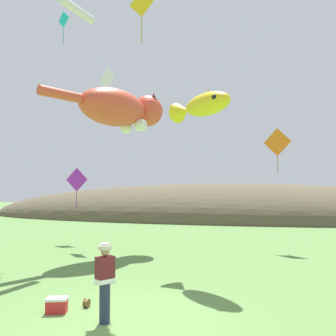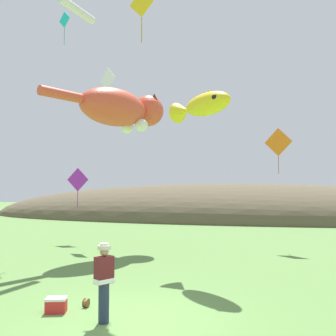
{
  "view_description": "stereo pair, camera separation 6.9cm",
  "coord_description": "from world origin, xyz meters",
  "px_view_note": "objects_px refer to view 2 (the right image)",
  "views": [
    {
      "loc": [
        2.88,
        -8.22,
        3.03
      ],
      "look_at": [
        0.0,
        4.0,
        3.69
      ],
      "focal_mm": 40.0,
      "sensor_mm": 36.0,
      "label": 1
    },
    {
      "loc": [
        2.94,
        -8.21,
        3.03
      ],
      "look_at": [
        0.0,
        4.0,
        3.69
      ],
      "focal_mm": 40.0,
      "sensor_mm": 36.0,
      "label": 2
    }
  ],
  "objects_px": {
    "kite_diamond_gold": "(142,4)",
    "kite_diamond_teal": "(65,20)",
    "festival_attendant": "(104,280)",
    "kite_diamond_violet": "(78,180)",
    "kite_giant_cat": "(122,109)",
    "picnic_cooler": "(56,305)",
    "kite_tube_streamer": "(77,10)",
    "kite_diamond_orange": "(278,142)",
    "kite_spool": "(86,303)",
    "kite_diamond_white": "(108,80)",
    "kite_fish_windsock": "(201,106)"
  },
  "relations": [
    {
      "from": "kite_diamond_gold",
      "to": "kite_diamond_teal",
      "type": "relative_size",
      "value": 1.07
    },
    {
      "from": "festival_attendant",
      "to": "kite_diamond_teal",
      "type": "xyz_separation_m",
      "value": [
        -6.19,
        9.09,
        10.7
      ]
    },
    {
      "from": "kite_diamond_violet",
      "to": "kite_giant_cat",
      "type": "bearing_deg",
      "value": -31.93
    },
    {
      "from": "kite_diamond_gold",
      "to": "kite_diamond_teal",
      "type": "height_order",
      "value": "kite_diamond_teal"
    },
    {
      "from": "festival_attendant",
      "to": "picnic_cooler",
      "type": "bearing_deg",
      "value": 164.5
    },
    {
      "from": "kite_tube_streamer",
      "to": "kite_diamond_orange",
      "type": "distance_m",
      "value": 11.75
    },
    {
      "from": "kite_diamond_orange",
      "to": "kite_diamond_violet",
      "type": "relative_size",
      "value": 1.05
    },
    {
      "from": "kite_diamond_gold",
      "to": "kite_diamond_teal",
      "type": "xyz_separation_m",
      "value": [
        -5.75,
        4.97,
        2.25
      ]
    },
    {
      "from": "kite_giant_cat",
      "to": "kite_tube_streamer",
      "type": "height_order",
      "value": "kite_tube_streamer"
    },
    {
      "from": "kite_spool",
      "to": "kite_diamond_gold",
      "type": "bearing_deg",
      "value": 82.45
    },
    {
      "from": "picnic_cooler",
      "to": "kite_tube_streamer",
      "type": "height_order",
      "value": "kite_tube_streamer"
    },
    {
      "from": "kite_diamond_gold",
      "to": "picnic_cooler",
      "type": "bearing_deg",
      "value": -104.45
    },
    {
      "from": "festival_attendant",
      "to": "picnic_cooler",
      "type": "relative_size",
      "value": 3.14
    },
    {
      "from": "kite_diamond_gold",
      "to": "kite_diamond_white",
      "type": "height_order",
      "value": "kite_diamond_white"
    },
    {
      "from": "kite_diamond_gold",
      "to": "kite_giant_cat",
      "type": "bearing_deg",
      "value": 117.29
    },
    {
      "from": "kite_diamond_orange",
      "to": "kite_diamond_white",
      "type": "distance_m",
      "value": 10.35
    },
    {
      "from": "festival_attendant",
      "to": "kite_fish_windsock",
      "type": "relative_size",
      "value": 0.64
    },
    {
      "from": "picnic_cooler",
      "to": "kite_fish_windsock",
      "type": "bearing_deg",
      "value": 61.38
    },
    {
      "from": "kite_diamond_violet",
      "to": "kite_tube_streamer",
      "type": "bearing_deg",
      "value": -64.67
    },
    {
      "from": "kite_diamond_violet",
      "to": "kite_diamond_teal",
      "type": "relative_size",
      "value": 1.26
    },
    {
      "from": "kite_diamond_violet",
      "to": "kite_diamond_gold",
      "type": "distance_m",
      "value": 11.17
    },
    {
      "from": "festival_attendant",
      "to": "kite_spool",
      "type": "bearing_deg",
      "value": 133.6
    },
    {
      "from": "kite_giant_cat",
      "to": "kite_fish_windsock",
      "type": "distance_m",
      "value": 5.89
    },
    {
      "from": "kite_giant_cat",
      "to": "kite_fish_windsock",
      "type": "relative_size",
      "value": 2.29
    },
    {
      "from": "kite_diamond_violet",
      "to": "kite_diamond_orange",
      "type": "bearing_deg",
      "value": 3.37
    },
    {
      "from": "picnic_cooler",
      "to": "kite_giant_cat",
      "type": "bearing_deg",
      "value": 100.77
    },
    {
      "from": "kite_giant_cat",
      "to": "picnic_cooler",
      "type": "bearing_deg",
      "value": -79.23
    },
    {
      "from": "kite_fish_windsock",
      "to": "picnic_cooler",
      "type": "bearing_deg",
      "value": -118.62
    },
    {
      "from": "picnic_cooler",
      "to": "kite_diamond_gold",
      "type": "bearing_deg",
      "value": 75.55
    },
    {
      "from": "kite_giant_cat",
      "to": "kite_diamond_teal",
      "type": "bearing_deg",
      "value": -176.92
    },
    {
      "from": "kite_diamond_orange",
      "to": "kite_diamond_gold",
      "type": "relative_size",
      "value": 1.25
    },
    {
      "from": "picnic_cooler",
      "to": "kite_diamond_gold",
      "type": "relative_size",
      "value": 0.3
    },
    {
      "from": "kite_tube_streamer",
      "to": "kite_diamond_orange",
      "type": "bearing_deg",
      "value": 27.06
    },
    {
      "from": "festival_attendant",
      "to": "kite_diamond_gold",
      "type": "distance_m",
      "value": 9.42
    },
    {
      "from": "kite_diamond_orange",
      "to": "kite_diamond_violet",
      "type": "bearing_deg",
      "value": -176.63
    },
    {
      "from": "kite_giant_cat",
      "to": "kite_diamond_violet",
      "type": "xyz_separation_m",
      "value": [
        -3.42,
        2.13,
        -3.44
      ]
    },
    {
      "from": "kite_fish_windsock",
      "to": "kite_diamond_orange",
      "type": "relative_size",
      "value": 1.18
    },
    {
      "from": "picnic_cooler",
      "to": "kite_fish_windsock",
      "type": "relative_size",
      "value": 0.2
    },
    {
      "from": "picnic_cooler",
      "to": "kite_diamond_white",
      "type": "distance_m",
      "value": 15.42
    },
    {
      "from": "kite_diamond_orange",
      "to": "kite_diamond_violet",
      "type": "xyz_separation_m",
      "value": [
        -10.95,
        -0.65,
        -1.9
      ]
    },
    {
      "from": "kite_giant_cat",
      "to": "kite_tube_streamer",
      "type": "xyz_separation_m",
      "value": [
        -1.53,
        -1.86,
        4.32
      ]
    },
    {
      "from": "picnic_cooler",
      "to": "kite_diamond_orange",
      "type": "bearing_deg",
      "value": 63.31
    },
    {
      "from": "kite_diamond_orange",
      "to": "kite_diamond_teal",
      "type": "distance_m",
      "value": 12.7
    },
    {
      "from": "kite_spool",
      "to": "picnic_cooler",
      "type": "bearing_deg",
      "value": -135.64
    },
    {
      "from": "kite_fish_windsock",
      "to": "kite_diamond_violet",
      "type": "xyz_separation_m",
      "value": [
        -7.92,
        5.83,
        -2.58
      ]
    },
    {
      "from": "kite_diamond_orange",
      "to": "kite_diamond_gold",
      "type": "bearing_deg",
      "value": -121.73
    },
    {
      "from": "kite_diamond_teal",
      "to": "kite_diamond_white",
      "type": "distance_m",
      "value": 4.03
    },
    {
      "from": "kite_giant_cat",
      "to": "kite_fish_windsock",
      "type": "bearing_deg",
      "value": -39.44
    },
    {
      "from": "kite_tube_streamer",
      "to": "kite_diamond_teal",
      "type": "bearing_deg",
      "value": 132.86
    },
    {
      "from": "picnic_cooler",
      "to": "kite_diamond_violet",
      "type": "distance_m",
      "value": 12.56
    }
  ]
}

